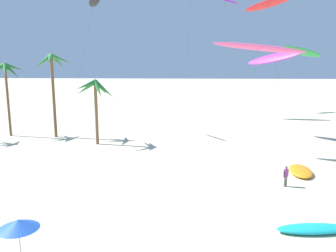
% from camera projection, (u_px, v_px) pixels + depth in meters
% --- Properties ---
extents(palm_tree_2, '(4.58, 4.49, 10.20)m').
position_uv_depth(palm_tree_2, '(52.00, 69.00, 42.71)').
color(palm_tree_2, brown).
rests_on(palm_tree_2, ground).
extents(palm_tree_3, '(4.45, 4.42, 9.10)m').
position_uv_depth(palm_tree_3, '(5.00, 74.00, 43.40)').
color(palm_tree_3, brown).
rests_on(palm_tree_3, ground).
extents(palm_tree_4, '(4.50, 4.82, 7.37)m').
position_uv_depth(palm_tree_4, '(95.00, 91.00, 39.61)').
color(palm_tree_4, brown).
rests_on(palm_tree_4, ground).
extents(flying_kite_1, '(5.67, 11.06, 20.79)m').
position_uv_depth(flying_kite_1, '(225.00, 0.00, 63.29)').
color(flying_kite_1, purple).
rests_on(flying_kite_1, ground).
extents(flying_kite_2, '(8.18, 5.60, 12.04)m').
position_uv_depth(flying_kite_2, '(302.00, 52.00, 61.82)').
color(flying_kite_2, green).
rests_on(flying_kite_2, ground).
extents(flying_kite_3, '(4.88, 5.53, 17.36)m').
position_uv_depth(flying_kite_3, '(94.00, 1.00, 44.11)').
color(flying_kite_3, black).
rests_on(flying_kite_3, ground).
extents(flying_kite_5, '(7.42, 9.71, 19.30)m').
position_uv_depth(flying_kite_5, '(269.00, 4.00, 55.89)').
color(flying_kite_5, red).
rests_on(flying_kite_5, ground).
extents(flying_kite_7, '(8.60, 11.38, 11.53)m').
position_uv_depth(flying_kite_7, '(258.00, 47.00, 33.64)').
color(flying_kite_7, '#EA5193').
rests_on(flying_kite_7, ground).
extents(flying_kite_10, '(5.70, 10.20, 10.98)m').
position_uv_depth(flying_kite_10, '(273.00, 58.00, 41.86)').
color(flying_kite_10, purple).
rests_on(flying_kite_10, ground).
extents(grounded_kite_1, '(4.31, 1.54, 0.43)m').
position_uv_depth(grounded_kite_1, '(313.00, 229.00, 20.33)').
color(grounded_kite_1, '#19B2B7').
rests_on(grounded_kite_1, ground).
extents(grounded_kite_2, '(2.35, 3.97, 0.42)m').
position_uv_depth(grounded_kite_2, '(301.00, 171.00, 30.54)').
color(grounded_kite_2, orange).
rests_on(grounded_kite_2, ground).
extents(person_near_left, '(0.46, 0.32, 1.64)m').
position_uv_depth(person_near_left, '(286.00, 175.00, 27.34)').
color(person_near_left, slate).
rests_on(person_near_left, ground).
extents(beach_umbrella, '(1.88, 1.88, 2.59)m').
position_uv_depth(beach_umbrella, '(18.00, 224.00, 16.26)').
color(beach_umbrella, beige).
rests_on(beach_umbrella, ground).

